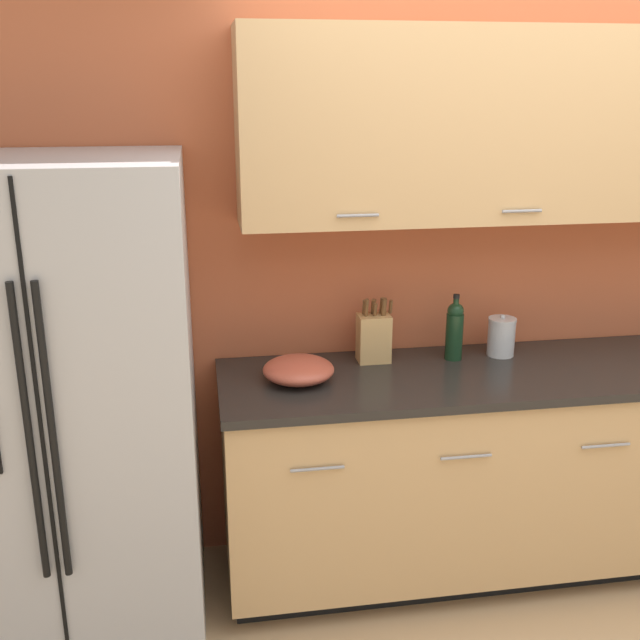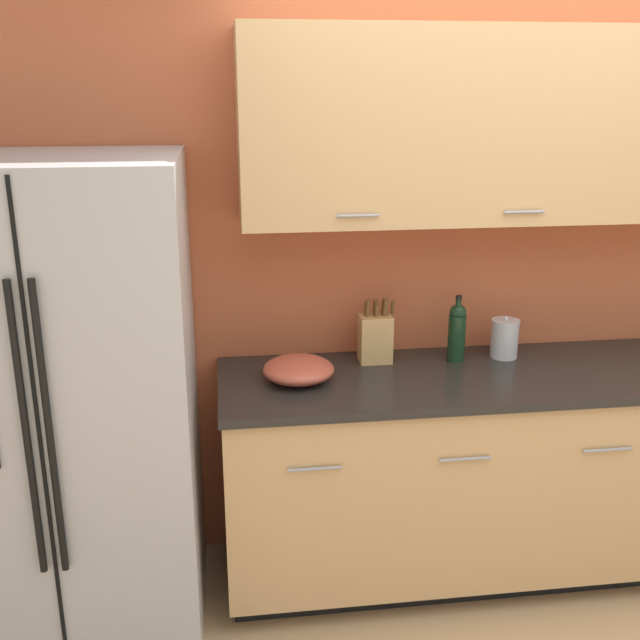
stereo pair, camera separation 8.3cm
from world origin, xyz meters
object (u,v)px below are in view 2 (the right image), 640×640
object	(u,v)px
knife_block	(375,337)
wine_bottle	(457,331)
refrigerator	(66,406)
steel_canister	(505,338)
mixing_bowl	(298,369)

from	to	relation	value
knife_block	wine_bottle	bearing A→B (deg)	-5.10
refrigerator	wine_bottle	size ratio (longest dim) A/B	6.40
steel_canister	wine_bottle	bearing A→B (deg)	-176.79
wine_bottle	steel_canister	distance (m)	0.22
wine_bottle	knife_block	bearing A→B (deg)	174.90
steel_canister	mixing_bowl	bearing A→B (deg)	-170.38
refrigerator	wine_bottle	distance (m)	1.59
knife_block	mixing_bowl	size ratio (longest dim) A/B	1.00
refrigerator	wine_bottle	bearing A→B (deg)	8.56
mixing_bowl	steel_canister	bearing A→B (deg)	9.62
knife_block	wine_bottle	xyz separation A→B (m)	(0.34, -0.03, 0.02)
refrigerator	mixing_bowl	world-z (taller)	refrigerator
refrigerator	steel_canister	world-z (taller)	refrigerator
knife_block	steel_canister	bearing A→B (deg)	-1.88
knife_block	steel_canister	xyz separation A→B (m)	(0.56, -0.02, -0.02)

